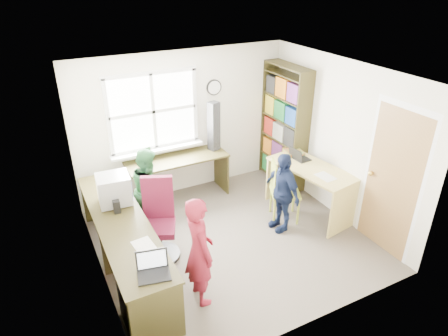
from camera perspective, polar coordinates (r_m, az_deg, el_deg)
name	(u,v)px	position (r m, az deg, el deg)	size (l,w,h in m)	color
room	(230,161)	(5.28, 0.87, 0.97)	(3.64, 3.44, 2.44)	#4E463D
l_desk	(148,253)	(4.98, -10.86, -11.80)	(2.38, 2.95, 0.75)	#3B3517
right_desk	(311,180)	(6.29, 12.27, -1.69)	(0.85, 1.46, 0.79)	#D9C56C
bookshelf	(284,129)	(7.01, 8.57, 5.56)	(0.30, 1.02, 2.10)	#3B3517
swivel_chair	(159,224)	(5.40, -9.27, -7.84)	(0.68, 0.68, 1.12)	black
wooden_chair	(281,189)	(6.08, 8.08, -2.95)	(0.56, 0.56, 0.97)	#A0AC39
crt_monitor	(114,189)	(5.34, -15.42, -2.98)	(0.44, 0.40, 0.40)	#A8A9AD
laptop_left	(153,269)	(4.21, -10.10, -13.97)	(0.38, 0.33, 0.22)	black
laptop_right	(298,157)	(6.39, 10.59, 1.62)	(0.27, 0.32, 0.21)	black
speaker_a	(117,207)	(5.20, -15.08, -5.36)	(0.09, 0.09, 0.17)	black
speaker_b	(108,188)	(5.66, -16.30, -2.71)	(0.10, 0.10, 0.16)	black
cd_tower	(214,126)	(6.60, -1.48, 5.98)	(0.20, 0.19, 0.83)	black
game_box	(294,152)	(6.57, 9.94, 2.22)	(0.32, 0.32, 0.06)	red
paper_a	(144,246)	(4.60, -11.34, -10.85)	(0.24, 0.32, 0.00)	silver
paper_b	(325,177)	(5.97, 14.29, -1.20)	(0.22, 0.30, 0.00)	silver
potted_plant	(146,155)	(6.30, -11.09, 1.83)	(0.17, 0.14, 0.31)	#2A6B38
person_red	(199,251)	(4.57, -3.56, -11.75)	(0.50, 0.33, 1.36)	maroon
person_green	(150,189)	(5.89, -10.58, -3.00)	(0.62, 0.48, 1.27)	#2B6D36
person_navy	(282,192)	(5.82, 8.29, -3.43)	(0.72, 0.30, 1.22)	#131D3C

